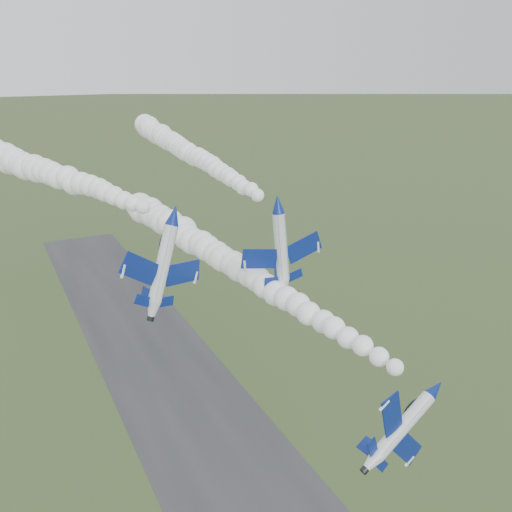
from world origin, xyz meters
The scene contains 7 objects.
runway centered at (0.00, 30.00, 0.02)m, with size 24.00×260.00×0.04m, color #2E2E31.
jet_lead centered at (7.74, -8.60, 31.44)m, with size 5.08×11.78×8.56m.
smoke_trail_jet_lead centered at (2.76, 30.20, 32.80)m, with size 5.32×73.06×5.32m, color white, non-canonical shape.
jet_pair_left centered at (-8.95, 18.03, 44.22)m, with size 11.17×13.63×4.65m.
smoke_trail_jet_pair_left centered at (-20.55, 49.67, 45.29)m, with size 5.30×60.28×5.30m, color white, non-canonical shape.
jet_pair_right centered at (4.78, 18.23, 43.95)m, with size 11.51×13.90×3.48m.
smoke_trail_jet_pair_right centered at (5.33, 53.62, 45.60)m, with size 4.57×63.00×4.57m, color white, non-canonical shape.
Camera 1 is at (-28.61, -43.39, 61.50)m, focal length 40.00 mm.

